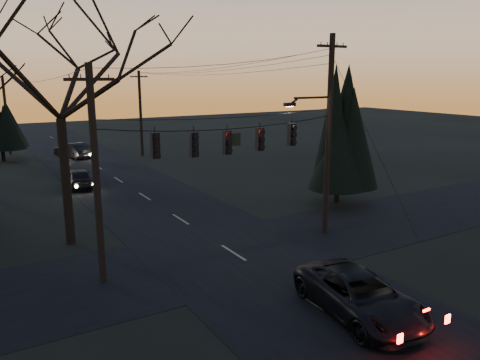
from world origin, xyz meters
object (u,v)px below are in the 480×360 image
utility_pole_left (103,282)px  utility_pole_far_l (11,154)px  utility_pole_right (324,233)px  suv_near (360,295)px  utility_pole_far_r (143,156)px  sedan_oncoming_a (78,178)px  evergreen_right (339,131)px  bare_tree_left (56,65)px  sedan_oncoming_b (74,151)px

utility_pole_left → utility_pole_far_l: 36.00m
utility_pole_right → utility_pole_left: size_ratio=1.18×
suv_near → utility_pole_far_l: bearing=106.1°
utility_pole_far_l → suv_near: size_ratio=1.50×
utility_pole_right → utility_pole_far_r: (0.00, 28.00, 0.00)m
utility_pole_left → sedan_oncoming_a: utility_pole_left is taller
sedan_oncoming_a → evergreen_right: bearing=140.3°
suv_near → bare_tree_left: bearing=126.5°
utility_pole_far_l → suv_near: bearing=-81.0°
sedan_oncoming_b → utility_pole_far_r: bearing=137.2°
utility_pole_left → bare_tree_left: bearing=91.9°
evergreen_right → suv_near: 15.29m
utility_pole_left → utility_pole_far_l: (0.00, 36.00, 0.00)m
utility_pole_far_r → sedan_oncoming_b: size_ratio=1.86×
utility_pole_far_l → sedan_oncoming_b: size_ratio=1.75×
utility_pole_left → bare_tree_left: size_ratio=0.70×
utility_pole_right → sedan_oncoming_a: size_ratio=2.41×
evergreen_right → utility_pole_far_r: bearing=101.2°
bare_tree_left → suv_near: 16.22m
utility_pole_far_r → suv_near: size_ratio=1.60×
suv_near → utility_pole_right: bearing=63.9°
utility_pole_right → sedan_oncoming_b: (-6.30, 30.17, 0.75)m
utility_pole_left → evergreen_right: evergreen_right is taller
sedan_oncoming_a → sedan_oncoming_b: 13.32m
utility_pole_far_r → utility_pole_far_l: size_ratio=1.06×
bare_tree_left → sedan_oncoming_a: size_ratio=2.93×
utility_pole_right → utility_pole_far_r: bearing=90.0°
utility_pole_far_l → sedan_oncoming_a: size_ratio=1.93×
utility_pole_far_r → evergreen_right: size_ratio=1.06×
utility_pole_left → utility_pole_far_l: size_ratio=1.06×
utility_pole_right → suv_near: utility_pole_right is taller
suv_near → sedan_oncoming_b: size_ratio=1.17×
suv_near → sedan_oncoming_b: 37.37m
utility_pole_far_l → sedan_oncoming_a: 19.16m
utility_pole_left → sedan_oncoming_b: bearing=80.2°
utility_pole_left → bare_tree_left: 10.00m
utility_pole_far_r → sedan_oncoming_a: (-8.70, -10.94, 0.71)m
utility_pole_left → utility_pole_far_l: utility_pole_left is taller
utility_pole_far_r → sedan_oncoming_a: bearing=-128.5°
utility_pole_right → utility_pole_left: bearing=180.0°
utility_pole_far_l → evergreen_right: size_ratio=1.00×
utility_pole_far_r → evergreen_right: evergreen_right is taller
suv_near → sedan_oncoming_a: size_ratio=1.28×
suv_near → sedan_oncoming_b: sedan_oncoming_b is taller
utility_pole_far_l → bare_tree_left: 31.92m
evergreen_right → utility_pole_left: bearing=-165.3°
utility_pole_left → evergreen_right: size_ratio=1.06×
utility_pole_far_l → evergreen_right: 35.93m
bare_tree_left → sedan_oncoming_b: bare_tree_left is taller
suv_near → evergreen_right: bearing=57.8°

